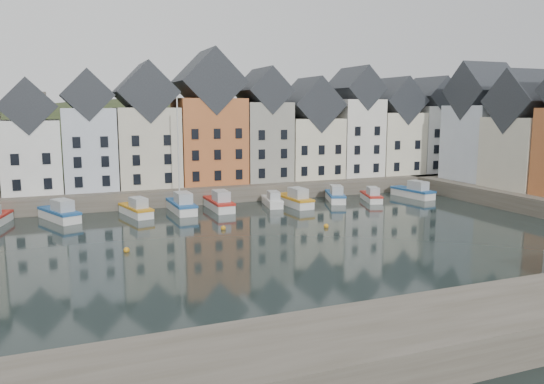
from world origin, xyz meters
TOP-DOWN VIEW (x-y plane):
  - ground at (0.00, 0.00)m, footprint 260.00×260.00m
  - far_quay at (0.00, 30.00)m, footprint 90.00×16.00m
  - near_wall at (-10.00, -22.00)m, footprint 50.00×6.00m
  - hillside at (0.02, 56.00)m, footprint 153.60×70.40m
  - far_terrace at (3.21, 28.00)m, footprint 72.37×8.16m
  - right_terrace at (36.00, 8.07)m, footprint 8.30×24.25m
  - mooring_buoys at (-4.00, 5.33)m, footprint 20.50×5.50m
  - boat_b at (-19.15, 18.73)m, footprint 4.56×7.07m
  - boat_c at (-11.14, 18.30)m, footprint 3.30×6.48m
  - boat_d at (-5.94, 18.43)m, footprint 2.40×7.08m
  - boat_e at (-1.43, 18.29)m, footprint 2.15×6.89m
  - boat_f at (5.42, 18.26)m, footprint 2.60×5.70m
  - boat_g at (7.97, 17.13)m, footprint 2.56×6.90m
  - boat_h at (14.29, 18.30)m, footprint 3.91×6.47m
  - boat_i at (18.71, 16.61)m, footprint 3.32×5.79m
  - boat_j at (25.66, 17.04)m, footprint 2.94×6.89m

SIDE VIEW (x-z plane):
  - hillside at x=0.02m, z-range -49.96..14.04m
  - ground at x=0.00m, z-range 0.00..0.00m
  - mooring_buoys at x=-4.00m, z-range -0.10..0.40m
  - boat_f at x=5.42m, z-range -0.43..1.68m
  - boat_i at x=18.71m, z-range -0.43..1.70m
  - boat_h at x=14.29m, z-range -0.48..1.89m
  - boat_c at x=-11.14m, z-range -0.48..1.90m
  - boat_j at x=25.66m, z-range -0.52..2.04m
  - boat_g at x=7.97m, z-range -0.53..2.07m
  - boat_b at x=-19.15m, z-range -0.53..2.08m
  - boat_e at x=-1.43m, z-range -0.53..2.11m
  - boat_d at x=-5.94m, z-range -5.83..7.57m
  - far_quay at x=0.00m, z-range 0.00..2.00m
  - near_wall at x=-10.00m, z-range 0.00..2.00m
  - far_terrace at x=3.21m, z-range -0.01..17.76m
  - right_terrace at x=36.00m, z-range 0.73..17.10m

